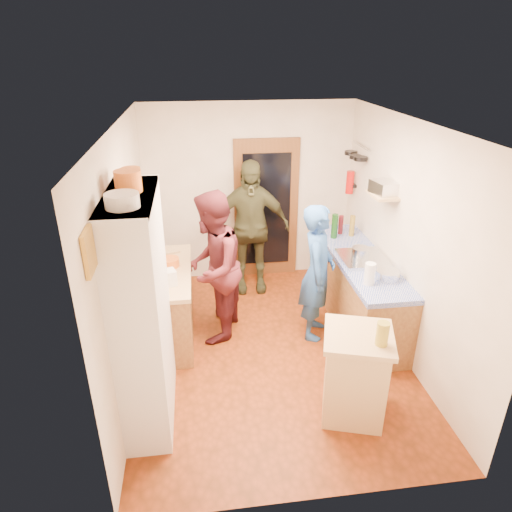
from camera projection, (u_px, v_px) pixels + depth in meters
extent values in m
cube|color=maroon|center=(270.00, 349.00, 5.42)|extent=(3.00, 4.00, 0.02)
cube|color=silver|center=(274.00, 122.00, 4.32)|extent=(3.00, 4.00, 0.02)
cube|color=silver|center=(249.00, 193.00, 6.67)|extent=(3.00, 0.02, 2.60)
cube|color=silver|center=(321.00, 369.00, 3.06)|extent=(3.00, 0.02, 2.60)
cube|color=silver|center=(127.00, 257.00, 4.68)|extent=(0.02, 4.00, 2.60)
cube|color=silver|center=(406.00, 241.00, 5.05)|extent=(0.02, 4.00, 2.60)
cube|color=brown|center=(266.00, 210.00, 6.77)|extent=(0.95, 0.06, 2.10)
cube|color=black|center=(267.00, 211.00, 6.74)|extent=(0.70, 0.02, 1.70)
cube|color=white|center=(143.00, 313.00, 4.08)|extent=(0.40, 1.20, 2.20)
cube|color=white|center=(128.00, 197.00, 3.62)|extent=(0.40, 1.14, 0.04)
cylinder|color=white|center=(122.00, 200.00, 3.31)|extent=(0.25, 0.25, 0.10)
cylinder|color=orange|center=(128.00, 181.00, 3.65)|extent=(0.22, 0.22, 0.17)
cylinder|color=orange|center=(131.00, 176.00, 3.85)|extent=(0.16, 0.16, 0.14)
cube|color=#A0753A|center=(166.00, 305.00, 5.50)|extent=(0.60, 1.40, 0.85)
cube|color=tan|center=(163.00, 272.00, 5.31)|extent=(0.64, 1.44, 0.05)
cube|color=white|center=(165.00, 278.00, 4.93)|extent=(0.26, 0.21, 0.17)
cylinder|color=white|center=(157.00, 272.00, 5.05)|extent=(0.21, 0.21, 0.19)
cylinder|color=orange|center=(170.00, 262.00, 5.37)|extent=(0.27, 0.27, 0.10)
cube|color=tan|center=(167.00, 251.00, 5.76)|extent=(0.34, 0.29, 0.02)
cube|color=#A0753A|center=(357.00, 291.00, 5.83)|extent=(0.60, 2.20, 0.84)
cube|color=#0420A4|center=(360.00, 259.00, 5.64)|extent=(0.62, 2.22, 0.06)
cube|color=silver|center=(363.00, 258.00, 5.54)|extent=(0.55, 0.58, 0.04)
cylinder|color=silver|center=(360.00, 253.00, 5.47)|extent=(0.21, 0.21, 0.14)
cylinder|color=#143F14|center=(335.00, 226.00, 6.12)|extent=(0.10, 0.10, 0.33)
cylinder|color=#591419|center=(341.00, 225.00, 6.27)|extent=(0.08, 0.08, 0.26)
cylinder|color=olive|center=(352.00, 226.00, 6.19)|extent=(0.09, 0.09, 0.29)
cylinder|color=white|center=(370.00, 274.00, 4.94)|extent=(0.12, 0.12, 0.25)
cylinder|color=silver|center=(388.00, 275.00, 5.08)|extent=(0.33, 0.33, 0.10)
cube|color=tan|center=(354.00, 377.00, 4.30)|extent=(0.69, 0.69, 0.86)
cube|color=tan|center=(359.00, 337.00, 4.11)|extent=(0.77, 0.77, 0.05)
cube|color=white|center=(353.00, 332.00, 4.16)|extent=(0.42, 0.37, 0.02)
cylinder|color=#AD9E2D|center=(382.00, 334.00, 3.92)|extent=(0.14, 0.14, 0.22)
cylinder|color=silver|center=(361.00, 146.00, 6.10)|extent=(0.02, 0.65, 0.02)
cylinder|color=black|center=(360.00, 159.00, 5.99)|extent=(0.18, 0.18, 0.05)
cylinder|color=black|center=(355.00, 157.00, 6.18)|extent=(0.16, 0.16, 0.05)
cylinder|color=black|center=(351.00, 153.00, 6.35)|extent=(0.17, 0.17, 0.05)
cube|color=tan|center=(382.00, 195.00, 5.27)|extent=(0.26, 0.42, 0.03)
cube|color=silver|center=(383.00, 187.00, 5.23)|extent=(0.28, 0.34, 0.15)
cube|color=black|center=(354.00, 186.00, 6.51)|extent=(0.06, 0.10, 0.04)
cylinder|color=red|center=(350.00, 182.00, 6.48)|extent=(0.11, 0.11, 0.32)
cube|color=gold|center=(89.00, 252.00, 2.98)|extent=(0.03, 0.25, 0.30)
imported|color=#27539E|center=(320.00, 274.00, 5.34)|extent=(0.58, 0.71, 1.68)
imported|color=#49181D|center=(216.00, 266.00, 5.34)|extent=(0.92, 1.05, 1.83)
imported|color=#373720|center=(250.00, 228.00, 6.37)|extent=(1.15, 0.54, 1.92)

